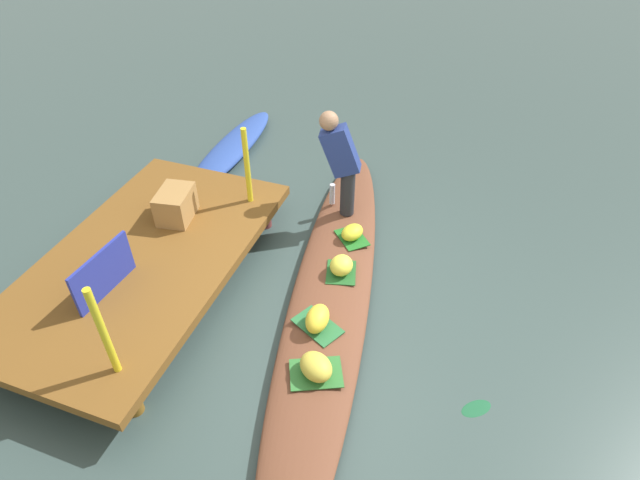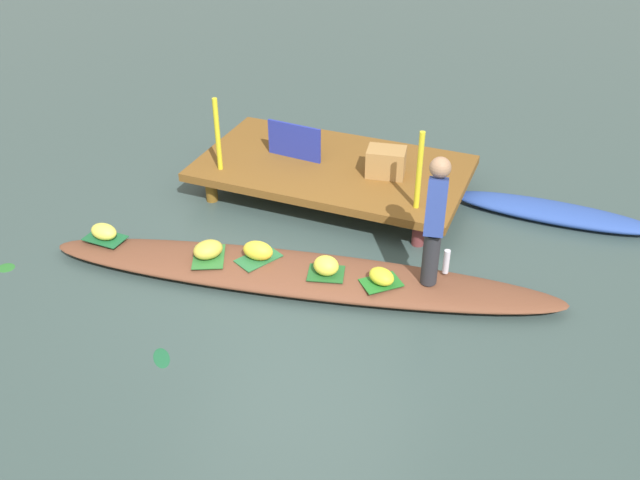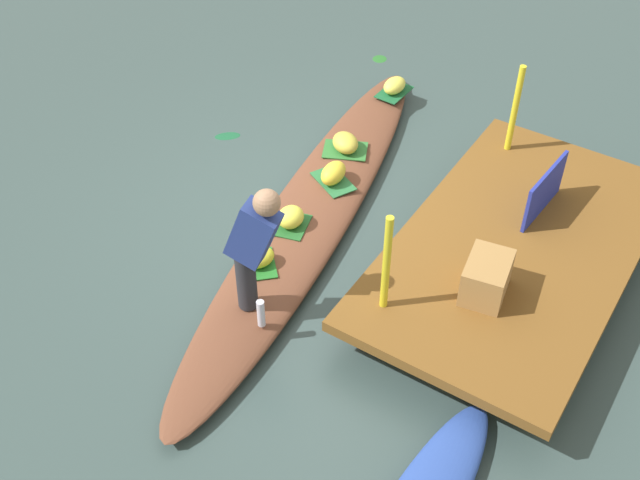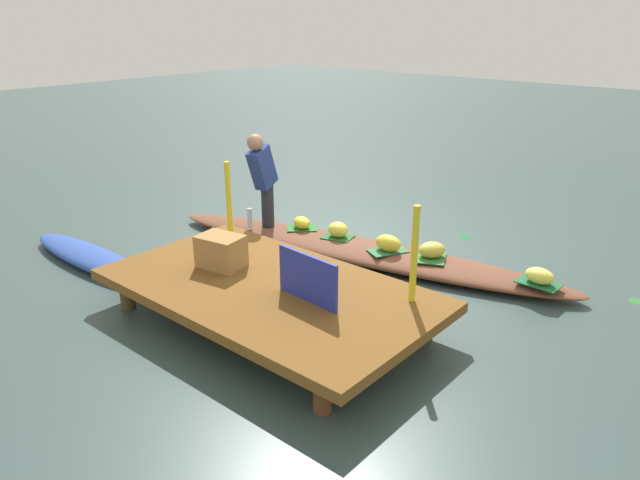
{
  "view_description": "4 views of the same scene",
  "coord_description": "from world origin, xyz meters",
  "px_view_note": "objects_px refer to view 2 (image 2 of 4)",
  "views": [
    {
      "loc": [
        -3.4,
        -1.12,
        3.84
      ],
      "look_at": [
        0.37,
        0.24,
        0.48
      ],
      "focal_mm": 29.9,
      "sensor_mm": 36.0,
      "label": 1
    },
    {
      "loc": [
        2.31,
        -5.18,
        4.23
      ],
      "look_at": [
        0.06,
        0.41,
        0.26
      ],
      "focal_mm": 39.08,
      "sensor_mm": 36.0,
      "label": 2
    },
    {
      "loc": [
        4.57,
        3.05,
        4.87
      ],
      "look_at": [
        0.39,
        0.36,
        0.26
      ],
      "focal_mm": 44.49,
      "sensor_mm": 36.0,
      "label": 3
    },
    {
      "loc": [
        -4.04,
        5.4,
        2.79
      ],
      "look_at": [
        0.22,
        0.42,
        0.29
      ],
      "focal_mm": 33.69,
      "sensor_mm": 36.0,
      "label": 4
    }
  ],
  "objects_px": {
    "banana_bunch_0": "(326,266)",
    "banana_bunch_4": "(208,250)",
    "produce_crate": "(386,162)",
    "moored_boat": "(553,212)",
    "market_banner": "(294,141)",
    "banana_bunch_2": "(258,251)",
    "vendor_boat": "(299,274)",
    "banana_bunch_3": "(381,276)",
    "banana_bunch_1": "(104,232)",
    "vendor_person": "(435,216)",
    "water_bottle": "(446,262)"
  },
  "relations": [
    {
      "from": "banana_bunch_0",
      "to": "produce_crate",
      "type": "relative_size",
      "value": 0.58
    },
    {
      "from": "market_banner",
      "to": "banana_bunch_4",
      "type": "bearing_deg",
      "value": -87.89
    },
    {
      "from": "banana_bunch_0",
      "to": "banana_bunch_1",
      "type": "relative_size",
      "value": 0.84
    },
    {
      "from": "banana_bunch_0",
      "to": "banana_bunch_4",
      "type": "height_order",
      "value": "banana_bunch_0"
    },
    {
      "from": "vendor_boat",
      "to": "market_banner",
      "type": "bearing_deg",
      "value": 104.16
    },
    {
      "from": "vendor_boat",
      "to": "water_bottle",
      "type": "xyz_separation_m",
      "value": [
        1.38,
        0.45,
        0.22
      ]
    },
    {
      "from": "banana_bunch_4",
      "to": "water_bottle",
      "type": "height_order",
      "value": "water_bottle"
    },
    {
      "from": "banana_bunch_4",
      "to": "market_banner",
      "type": "distance_m",
      "value": 2.05
    },
    {
      "from": "vendor_person",
      "to": "water_bottle",
      "type": "height_order",
      "value": "vendor_person"
    },
    {
      "from": "banana_bunch_2",
      "to": "banana_bunch_3",
      "type": "bearing_deg",
      "value": 3.26
    },
    {
      "from": "moored_boat",
      "to": "banana_bunch_2",
      "type": "distance_m",
      "value": 3.49
    },
    {
      "from": "moored_boat",
      "to": "banana_bunch_1",
      "type": "bearing_deg",
      "value": -150.6
    },
    {
      "from": "banana_bunch_0",
      "to": "banana_bunch_2",
      "type": "height_order",
      "value": "banana_bunch_2"
    },
    {
      "from": "vendor_boat",
      "to": "market_banner",
      "type": "height_order",
      "value": "market_banner"
    },
    {
      "from": "moored_boat",
      "to": "banana_bunch_4",
      "type": "relative_size",
      "value": 7.45
    },
    {
      "from": "market_banner",
      "to": "vendor_boat",
      "type": "bearing_deg",
      "value": -61.03
    },
    {
      "from": "banana_bunch_4",
      "to": "market_banner",
      "type": "xyz_separation_m",
      "value": [
        0.07,
        2.02,
        0.33
      ]
    },
    {
      "from": "vendor_boat",
      "to": "banana_bunch_2",
      "type": "distance_m",
      "value": 0.48
    },
    {
      "from": "moored_boat",
      "to": "market_banner",
      "type": "distance_m",
      "value": 3.15
    },
    {
      "from": "banana_bunch_0",
      "to": "banana_bunch_1",
      "type": "bearing_deg",
      "value": -173.25
    },
    {
      "from": "vendor_boat",
      "to": "banana_bunch_0",
      "type": "height_order",
      "value": "banana_bunch_0"
    },
    {
      "from": "banana_bunch_0",
      "to": "banana_bunch_2",
      "type": "distance_m",
      "value": 0.73
    },
    {
      "from": "banana_bunch_0",
      "to": "market_banner",
      "type": "bearing_deg",
      "value": 121.81
    },
    {
      "from": "produce_crate",
      "to": "banana_bunch_3",
      "type": "bearing_deg",
      "value": -73.46
    },
    {
      "from": "banana_bunch_3",
      "to": "produce_crate",
      "type": "relative_size",
      "value": 0.61
    },
    {
      "from": "vendor_boat",
      "to": "banana_bunch_1",
      "type": "xyz_separation_m",
      "value": [
        -2.11,
        -0.3,
        0.18
      ]
    },
    {
      "from": "banana_bunch_3",
      "to": "market_banner",
      "type": "xyz_separation_m",
      "value": [
        -1.69,
        1.79,
        0.34
      ]
    },
    {
      "from": "moored_boat",
      "to": "banana_bunch_3",
      "type": "height_order",
      "value": "banana_bunch_3"
    },
    {
      "from": "banana_bunch_3",
      "to": "banana_bunch_4",
      "type": "height_order",
      "value": "banana_bunch_4"
    },
    {
      "from": "banana_bunch_3",
      "to": "banana_bunch_4",
      "type": "relative_size",
      "value": 0.87
    },
    {
      "from": "moored_boat",
      "to": "banana_bunch_2",
      "type": "relative_size",
      "value": 7.28
    },
    {
      "from": "banana_bunch_1",
      "to": "banana_bunch_4",
      "type": "bearing_deg",
      "value": 5.06
    },
    {
      "from": "banana_bunch_1",
      "to": "water_bottle",
      "type": "bearing_deg",
      "value": 12.1
    },
    {
      "from": "water_bottle",
      "to": "banana_bunch_4",
      "type": "bearing_deg",
      "value": -164.37
    },
    {
      "from": "banana_bunch_1",
      "to": "vendor_person",
      "type": "height_order",
      "value": "vendor_person"
    },
    {
      "from": "banana_bunch_2",
      "to": "produce_crate",
      "type": "height_order",
      "value": "produce_crate"
    },
    {
      "from": "moored_boat",
      "to": "banana_bunch_2",
      "type": "height_order",
      "value": "banana_bunch_2"
    },
    {
      "from": "vendor_boat",
      "to": "produce_crate",
      "type": "height_order",
      "value": "produce_crate"
    },
    {
      "from": "moored_boat",
      "to": "banana_bunch_4",
      "type": "bearing_deg",
      "value": -143.27
    },
    {
      "from": "banana_bunch_1",
      "to": "banana_bunch_4",
      "type": "relative_size",
      "value": 0.98
    },
    {
      "from": "moored_boat",
      "to": "banana_bunch_1",
      "type": "distance_m",
      "value": 5.02
    },
    {
      "from": "banana_bunch_2",
      "to": "market_banner",
      "type": "xyz_separation_m",
      "value": [
        -0.41,
        1.86,
        0.32
      ]
    },
    {
      "from": "banana_bunch_0",
      "to": "banana_bunch_2",
      "type": "xyz_separation_m",
      "value": [
        -0.73,
        -0.02,
        0.0
      ]
    },
    {
      "from": "banana_bunch_1",
      "to": "vendor_person",
      "type": "relative_size",
      "value": 0.25
    },
    {
      "from": "moored_boat",
      "to": "banana_bunch_0",
      "type": "relative_size",
      "value": 9.04
    },
    {
      "from": "market_banner",
      "to": "moored_boat",
      "type": "bearing_deg",
      "value": 11.16
    },
    {
      "from": "vendor_boat",
      "to": "vendor_person",
      "type": "distance_m",
      "value": 1.51
    },
    {
      "from": "vendor_boat",
      "to": "banana_bunch_0",
      "type": "bearing_deg",
      "value": -12.83
    },
    {
      "from": "banana_bunch_1",
      "to": "banana_bunch_3",
      "type": "relative_size",
      "value": 1.12
    },
    {
      "from": "banana_bunch_4",
      "to": "vendor_person",
      "type": "bearing_deg",
      "value": 13.3
    }
  ]
}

